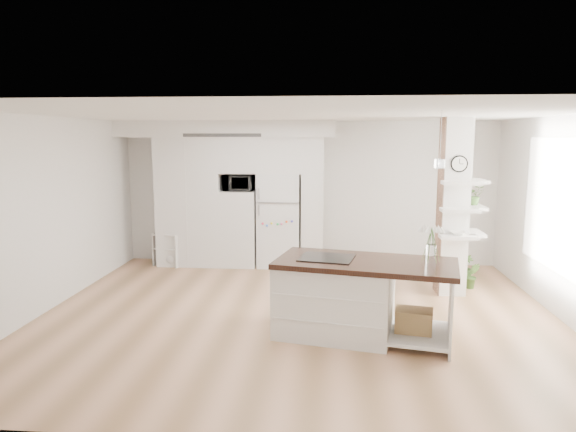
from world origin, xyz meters
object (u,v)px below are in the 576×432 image
Objects in this scene: bookshelf at (169,251)px; floor_plant_a at (472,276)px; refrigerator at (279,220)px; kitchen_island at (345,296)px.

bookshelf is 1.46× the size of floor_plant_a.
bookshelf is at bearing -174.74° from refrigerator.
kitchen_island is at bearing -134.49° from floor_plant_a.
refrigerator is 3.51m from floor_plant_a.
refrigerator is 2.16m from bookshelf.
floor_plant_a is at bearing 57.38° from kitchen_island.
kitchen_island is 2.99m from floor_plant_a.
floor_plant_a is at bearing 5.06° from bookshelf.
refrigerator is 2.82× the size of bookshelf.
floor_plant_a is (5.29, -1.04, -0.06)m from bookshelf.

